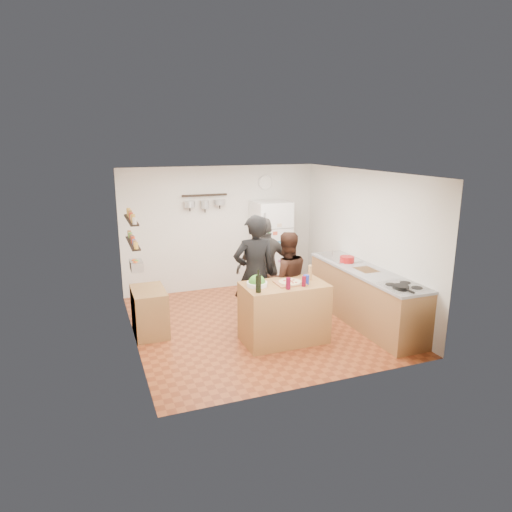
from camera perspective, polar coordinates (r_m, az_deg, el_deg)
name	(u,v)px	position (r m, az deg, el deg)	size (l,w,h in m)	color
room_shell	(250,246)	(7.69, -0.76, 1.22)	(4.20, 4.20, 4.20)	brown
prep_island	(284,313)	(6.97, 3.51, -7.07)	(1.25, 0.72, 0.91)	#A0763A
pizza_board	(290,283)	(6.83, 4.25, -3.40)	(0.42, 0.34, 0.02)	#9D5D39
pizza	(290,282)	(6.83, 4.26, -3.24)	(0.34, 0.34, 0.02)	#CEB887
salad_bowl	(257,284)	(6.70, 0.12, -3.53)	(0.30, 0.30, 0.06)	white
wine_bottle	(258,284)	(6.41, 0.31, -3.53)	(0.08, 0.08, 0.24)	black
wine_glass_near	(288,283)	(6.57, 4.04, -3.45)	(0.07, 0.07, 0.17)	#55071E
wine_glass_far	(304,281)	(6.72, 6.00, -3.17)	(0.06, 0.06, 0.15)	#5A0718
pepper_mill	(310,274)	(7.02, 6.77, -2.22)	(0.06, 0.06, 0.19)	#A87A46
salt_canister	(306,280)	(6.82, 6.30, -2.95)	(0.09, 0.09, 0.14)	navy
person_left	(255,274)	(7.19, -0.18, -2.25)	(0.69, 0.45, 1.89)	black
person_center	(286,280)	(7.41, 3.76, -2.99)	(0.77, 0.60, 1.59)	black
person_back	(265,268)	(7.79, 1.18, -1.52)	(1.02, 0.42, 1.74)	#312D2B
counter_run	(365,297)	(7.87, 13.43, -4.96)	(0.63, 2.63, 0.90)	#9E7042
stove_top	(404,287)	(7.00, 17.97, -3.71)	(0.60, 0.62, 0.02)	white
skillet	(401,287)	(6.89, 17.64, -3.70)	(0.23, 0.23, 0.04)	black
sink	(340,258)	(8.42, 10.40, -0.22)	(0.50, 0.80, 0.03)	silver
cutting_board	(366,270)	(7.73, 13.61, -1.73)	(0.30, 0.40, 0.02)	brown
red_bowl	(347,259)	(8.10, 11.31, -0.41)	(0.25, 0.25, 0.10)	#A21214
fridge	(271,245)	(9.35, 1.87, 1.36)	(0.70, 0.68, 1.80)	white
wall_clock	(265,182)	(9.45, 1.15, 9.19)	(0.30, 0.30, 0.03)	silver
spice_shelf_lower	(133,243)	(7.05, -15.15, 1.57)	(0.12, 1.00, 0.03)	black
spice_shelf_upper	(131,220)	(6.98, -15.33, 4.38)	(0.12, 1.00, 0.03)	black
produce_basket	(136,265)	(7.13, -14.73, -1.15)	(0.18, 0.35, 0.14)	silver
side_table	(150,312)	(7.44, -13.16, -6.77)	(0.50, 0.80, 0.73)	olive
pot_rack	(205,195)	(8.99, -6.44, 7.56)	(0.90, 0.04, 0.04)	black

